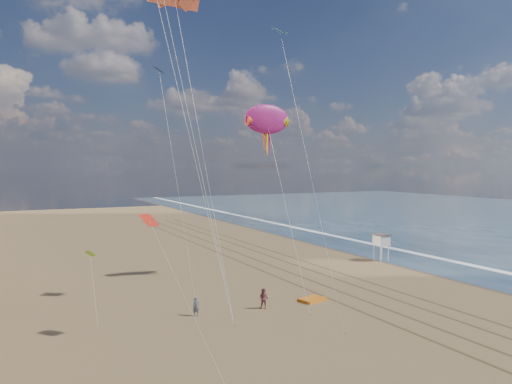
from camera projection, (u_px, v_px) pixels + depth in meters
wet_sand at (359, 248)px, 73.60m from camera, size 260.00×260.00×0.00m
foam at (381, 246)px, 75.48m from camera, size 260.00×260.00×0.00m
tracks at (299, 271)px, 57.33m from camera, size 7.68×120.00×0.01m
lifeguard_stand at (381, 240)px, 63.54m from camera, size 1.90×1.90×3.42m
grounded_kite at (312, 299)px, 44.70m from camera, size 2.67×2.09×0.27m
show_kite at (267, 120)px, 53.09m from camera, size 4.87×7.37×21.26m
kite_flyer_a at (196, 307)px, 40.22m from camera, size 0.58×0.40×1.52m
kite_flyer_b at (264, 299)px, 42.17m from camera, size 1.06×1.08×1.76m
small_kites at (188, 116)px, 43.54m from camera, size 16.31×19.03×20.25m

